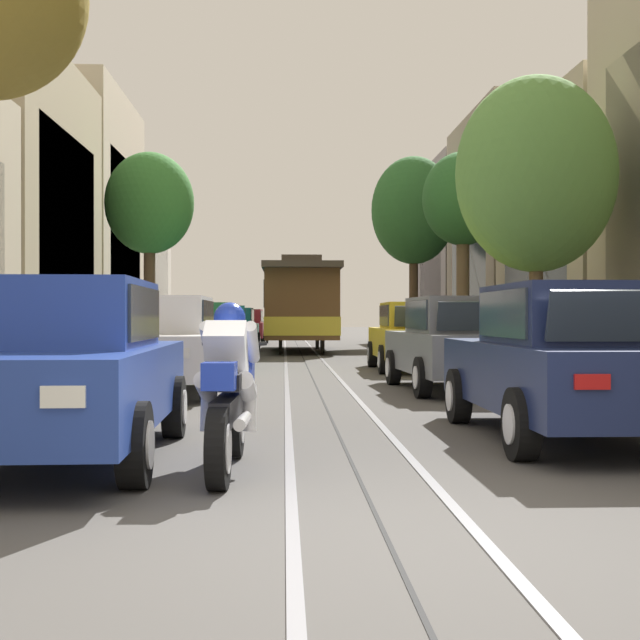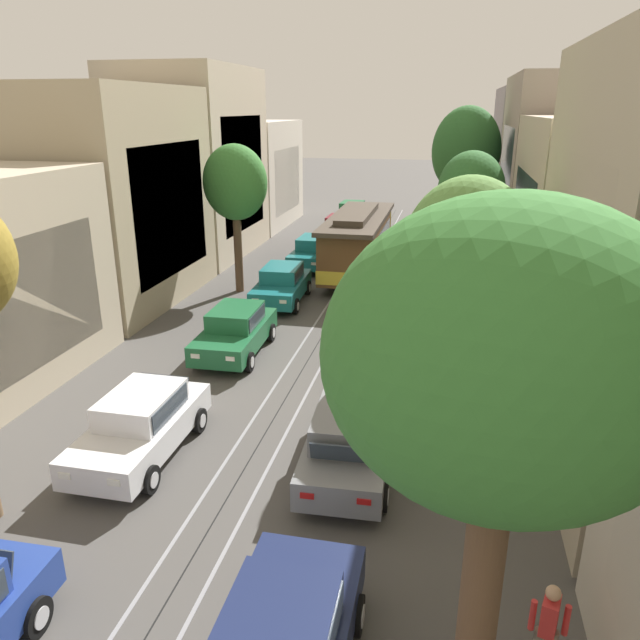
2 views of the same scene
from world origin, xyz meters
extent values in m
plane|color=#4C4947|center=(0.00, 18.19, 0.00)|extent=(160.00, 160.00, 0.00)
cube|color=gray|center=(-0.53, 20.74, 0.01)|extent=(0.08, 53.48, 0.01)
cube|color=gray|center=(0.53, 20.74, 0.01)|extent=(0.08, 53.48, 0.01)
cube|color=black|center=(0.00, 20.74, 0.00)|extent=(0.03, 53.48, 0.01)
cube|color=#2D3842|center=(-6.84, 11.64, 2.80)|extent=(0.04, 6.37, 3.73)
cube|color=tan|center=(-9.50, 20.74, 4.38)|extent=(5.36, 8.80, 8.76)
cube|color=#2D3842|center=(-6.84, 20.74, 3.94)|extent=(0.04, 6.37, 5.26)
cube|color=#BCAD93|center=(-9.80, 29.83, 4.99)|extent=(5.96, 8.80, 9.99)
cube|color=#2D3842|center=(-6.84, 29.83, 4.49)|extent=(0.04, 6.37, 5.99)
cube|color=beige|center=(-9.01, 38.93, 3.52)|extent=(4.37, 8.80, 7.05)
cube|color=#2D3842|center=(-6.84, 38.93, 3.17)|extent=(0.04, 6.37, 4.23)
cube|color=#2D3842|center=(6.84, 11.64, 4.19)|extent=(0.04, 6.37, 5.59)
cube|color=#BCAD93|center=(9.25, 20.74, 3.81)|extent=(4.85, 8.80, 7.62)
cube|color=#2D3842|center=(6.84, 20.74, 3.43)|extent=(0.04, 6.37, 4.57)
cube|color=gray|center=(9.67, 29.83, 4.69)|extent=(5.70, 8.80, 9.39)
cube|color=#2D3842|center=(6.84, 29.83, 4.23)|extent=(0.04, 6.37, 5.63)
cube|color=gray|center=(9.08, 38.93, 4.53)|extent=(4.51, 8.80, 9.06)
cube|color=#2D3842|center=(6.84, 38.93, 4.08)|extent=(0.04, 6.37, 5.43)
cube|color=#B21414|center=(-2.06, 5.03, 0.75)|extent=(0.28, 0.05, 0.12)
cylinder|color=black|center=(-1.72, 4.21, 0.32)|extent=(0.21, 0.64, 0.64)
cylinder|color=silver|center=(-1.61, 4.21, 0.32)|extent=(0.03, 0.35, 0.35)
cube|color=silver|center=(-2.58, 9.34, 0.65)|extent=(1.82, 4.31, 0.66)
cube|color=silver|center=(-2.57, 9.49, 1.28)|extent=(1.48, 2.07, 0.60)
cube|color=#2D3842|center=(-2.58, 8.65, 1.26)|extent=(1.33, 0.23, 0.47)
cube|color=#2D3842|center=(-2.57, 10.67, 1.26)|extent=(1.30, 0.20, 0.45)
cube|color=#2D3842|center=(-1.83, 9.49, 1.28)|extent=(0.04, 1.81, 0.47)
cube|color=#2D3842|center=(-3.32, 9.49, 1.28)|extent=(0.04, 1.81, 0.47)
cube|color=white|center=(-2.02, 7.18, 0.75)|extent=(0.28, 0.04, 0.14)
cube|color=#B21414|center=(-2.01, 11.50, 0.75)|extent=(0.28, 0.04, 0.12)
cube|color=white|center=(-3.14, 7.18, 0.75)|extent=(0.28, 0.04, 0.14)
cube|color=#B21414|center=(-3.13, 11.50, 0.75)|extent=(0.28, 0.04, 0.12)
cylinder|color=black|center=(-1.70, 8.00, 0.32)|extent=(0.20, 0.64, 0.64)
cylinder|color=silver|center=(-1.59, 8.00, 0.32)|extent=(0.02, 0.35, 0.35)
cylinder|color=black|center=(-3.46, 8.01, 0.32)|extent=(0.20, 0.64, 0.64)
cylinder|color=silver|center=(-3.57, 8.01, 0.32)|extent=(0.02, 0.35, 0.35)
cylinder|color=black|center=(-1.69, 10.67, 0.32)|extent=(0.20, 0.64, 0.64)
cylinder|color=silver|center=(-1.58, 10.67, 0.32)|extent=(0.02, 0.35, 0.35)
cylinder|color=black|center=(-3.45, 10.68, 0.32)|extent=(0.20, 0.64, 0.64)
cylinder|color=silver|center=(-3.56, 10.68, 0.32)|extent=(0.02, 0.35, 0.35)
cube|color=#1E6038|center=(-2.53, 15.84, 0.65)|extent=(1.91, 4.34, 0.66)
cube|color=#1E6038|center=(-2.54, 15.99, 1.28)|extent=(1.53, 2.10, 0.60)
cube|color=#2D3842|center=(-2.52, 15.15, 1.26)|extent=(1.34, 0.26, 0.47)
cube|color=#2D3842|center=(-2.57, 17.17, 1.26)|extent=(1.30, 0.23, 0.45)
cube|color=#2D3842|center=(-1.79, 16.01, 1.28)|extent=(0.08, 1.81, 0.47)
cube|color=#2D3842|center=(-3.29, 15.97, 1.28)|extent=(0.08, 1.81, 0.47)
cube|color=white|center=(-1.92, 13.69, 0.75)|extent=(0.28, 0.05, 0.14)
cube|color=#B21414|center=(-2.03, 18.01, 0.75)|extent=(0.28, 0.05, 0.12)
cube|color=white|center=(-3.04, 13.66, 0.75)|extent=(0.28, 0.05, 0.14)
cube|color=#B21414|center=(-3.15, 17.98, 0.75)|extent=(0.28, 0.05, 0.12)
cylinder|color=black|center=(-1.62, 14.53, 0.32)|extent=(0.22, 0.64, 0.64)
cylinder|color=silver|center=(-1.51, 14.53, 0.32)|extent=(0.03, 0.35, 0.35)
cylinder|color=black|center=(-3.38, 14.48, 0.32)|extent=(0.22, 0.64, 0.64)
cylinder|color=silver|center=(-3.49, 14.48, 0.32)|extent=(0.03, 0.35, 0.35)
cylinder|color=black|center=(-1.69, 17.19, 0.32)|extent=(0.22, 0.64, 0.64)
cylinder|color=silver|center=(-1.58, 17.19, 0.32)|extent=(0.03, 0.35, 0.35)
cylinder|color=black|center=(-3.45, 17.15, 0.32)|extent=(0.22, 0.64, 0.64)
cylinder|color=silver|center=(-3.56, 17.14, 0.32)|extent=(0.03, 0.35, 0.35)
cube|color=#196B70|center=(-2.51, 21.60, 0.65)|extent=(1.98, 4.37, 0.66)
cube|color=#196B70|center=(-2.52, 21.75, 1.28)|extent=(1.56, 2.13, 0.60)
cube|color=#2D3842|center=(-2.48, 20.91, 1.26)|extent=(1.34, 0.28, 0.47)
cube|color=#2D3842|center=(-2.57, 22.93, 1.26)|extent=(1.30, 0.25, 0.45)
cube|color=#2D3842|center=(-1.77, 21.78, 1.28)|extent=(0.11, 1.81, 0.47)
cube|color=#2D3842|center=(-3.27, 21.72, 1.28)|extent=(0.11, 1.81, 0.47)
cube|color=white|center=(-1.86, 19.47, 0.75)|extent=(0.28, 0.05, 0.14)
cube|color=#B21414|center=(-2.05, 23.78, 0.75)|extent=(0.28, 0.05, 0.12)
cube|color=white|center=(-2.98, 19.42, 0.75)|extent=(0.28, 0.05, 0.14)
cube|color=#B21414|center=(-3.16, 23.73, 0.75)|extent=(0.28, 0.05, 0.12)
cylinder|color=black|center=(-1.58, 20.31, 0.32)|extent=(0.23, 0.65, 0.64)
cylinder|color=silver|center=(-1.47, 20.31, 0.32)|extent=(0.04, 0.35, 0.35)
cylinder|color=black|center=(-3.34, 20.23, 0.32)|extent=(0.23, 0.65, 0.64)
cylinder|color=silver|center=(-3.44, 20.23, 0.32)|extent=(0.04, 0.35, 0.35)
cylinder|color=black|center=(-1.69, 22.97, 0.32)|extent=(0.23, 0.65, 0.64)
cylinder|color=silver|center=(-1.58, 22.97, 0.32)|extent=(0.04, 0.35, 0.35)
cylinder|color=black|center=(-3.45, 22.89, 0.32)|extent=(0.23, 0.65, 0.64)
cylinder|color=silver|center=(-3.56, 22.89, 0.32)|extent=(0.04, 0.35, 0.35)
cube|color=#196B70|center=(-2.52, 27.79, 0.65)|extent=(1.87, 4.33, 0.66)
cube|color=#196B70|center=(-2.52, 27.94, 1.28)|extent=(1.51, 2.09, 0.60)
cube|color=#2D3842|center=(-2.53, 27.10, 1.26)|extent=(1.34, 0.24, 0.47)
cube|color=#2D3842|center=(-2.50, 29.12, 1.26)|extent=(1.30, 0.22, 0.45)
cube|color=#2D3842|center=(-1.77, 27.93, 1.28)|extent=(0.06, 1.81, 0.47)
cube|color=#2D3842|center=(-3.26, 27.95, 1.28)|extent=(0.06, 1.81, 0.47)
cube|color=white|center=(-2.00, 25.62, 0.75)|extent=(0.28, 0.04, 0.14)
cube|color=#B21414|center=(-1.92, 29.94, 0.75)|extent=(0.28, 0.04, 0.12)
cube|color=white|center=(-3.11, 25.64, 0.75)|extent=(0.28, 0.04, 0.14)
cube|color=#B21414|center=(-3.04, 29.96, 0.75)|extent=(0.28, 0.04, 0.12)
cylinder|color=black|center=(-1.66, 26.44, 0.32)|extent=(0.21, 0.64, 0.64)
cylinder|color=silver|center=(-1.55, 26.44, 0.32)|extent=(0.03, 0.35, 0.35)
cylinder|color=black|center=(-3.42, 26.47, 0.32)|extent=(0.21, 0.64, 0.64)
cylinder|color=silver|center=(-3.53, 26.48, 0.32)|extent=(0.03, 0.35, 0.35)
cylinder|color=black|center=(-1.62, 29.11, 0.32)|extent=(0.21, 0.64, 0.64)
cylinder|color=silver|center=(-1.51, 29.11, 0.32)|extent=(0.03, 0.35, 0.35)
cylinder|color=black|center=(-3.38, 29.14, 0.32)|extent=(0.21, 0.64, 0.64)
cylinder|color=silver|center=(-3.49, 29.14, 0.32)|extent=(0.03, 0.35, 0.35)
cube|color=maroon|center=(-2.33, 34.36, 0.65)|extent=(1.92, 4.35, 0.66)
cube|color=maroon|center=(-2.33, 34.51, 1.28)|extent=(1.53, 2.10, 0.60)
cube|color=#2D3842|center=(-2.35, 33.67, 1.26)|extent=(1.34, 0.26, 0.47)
cube|color=#2D3842|center=(-2.29, 35.70, 1.26)|extent=(1.30, 0.23, 0.45)
cube|color=#2D3842|center=(-1.58, 34.49, 1.28)|extent=(0.08, 1.81, 0.47)
cube|color=#2D3842|center=(-3.08, 34.53, 1.28)|extent=(0.08, 1.81, 0.47)
cube|color=white|center=(-1.83, 32.19, 0.75)|extent=(0.28, 0.05, 0.14)
cube|color=#B21414|center=(-1.71, 36.51, 0.75)|extent=(0.28, 0.05, 0.12)
cube|color=white|center=(-2.95, 32.22, 0.75)|extent=(0.28, 0.05, 0.14)
cube|color=#B21414|center=(-2.83, 36.54, 0.75)|extent=(0.28, 0.05, 0.12)
cylinder|color=black|center=(-1.49, 33.01, 0.32)|extent=(0.22, 0.65, 0.64)
cylinder|color=silver|center=(-1.38, 33.00, 0.32)|extent=(0.03, 0.35, 0.35)
cylinder|color=black|center=(-3.25, 33.05, 0.32)|extent=(0.22, 0.65, 0.64)
cylinder|color=silver|center=(-3.36, 33.06, 0.32)|extent=(0.03, 0.35, 0.35)
cylinder|color=black|center=(-1.42, 35.67, 0.32)|extent=(0.22, 0.65, 0.64)
cylinder|color=silver|center=(-1.31, 35.67, 0.32)|extent=(0.03, 0.35, 0.35)
cylinder|color=black|center=(-3.17, 35.72, 0.32)|extent=(0.22, 0.65, 0.64)
cylinder|color=silver|center=(-3.28, 35.72, 0.32)|extent=(0.03, 0.35, 0.35)
cube|color=#1E6038|center=(-2.54, 40.31, 0.65)|extent=(2.00, 4.38, 0.66)
cube|color=#1E6038|center=(-2.53, 40.46, 1.28)|extent=(1.57, 2.13, 0.60)
cube|color=#2D3842|center=(-2.57, 39.62, 1.26)|extent=(1.34, 0.28, 0.47)
cube|color=#2D3842|center=(-2.47, 41.64, 1.26)|extent=(1.30, 0.26, 0.45)
cube|color=#2D3842|center=(-1.78, 40.43, 1.28)|extent=(0.11, 1.81, 0.47)
cube|color=#2D3842|center=(-3.28, 40.49, 1.28)|extent=(0.11, 1.81, 0.47)
cube|color=white|center=(-2.08, 38.13, 0.75)|extent=(0.28, 0.05, 0.14)
cube|color=#B21414|center=(-1.88, 42.44, 0.75)|extent=(0.28, 0.05, 0.12)
cube|color=white|center=(-3.19, 38.18, 0.75)|extent=(0.28, 0.05, 0.14)
cube|color=#B21414|center=(-2.99, 42.49, 0.75)|extent=(0.28, 0.05, 0.12)
cylinder|color=black|center=(-1.72, 38.94, 0.32)|extent=(0.23, 0.65, 0.64)
cylinder|color=silver|center=(-1.61, 38.93, 0.32)|extent=(0.04, 0.35, 0.35)
cylinder|color=black|center=(-3.48, 39.02, 0.32)|extent=(0.23, 0.65, 0.64)
cylinder|color=silver|center=(-3.59, 39.02, 0.32)|extent=(0.04, 0.35, 0.35)
cylinder|color=black|center=(-1.59, 41.60, 0.32)|extent=(0.23, 0.65, 0.64)
cylinder|color=silver|center=(-1.48, 41.60, 0.32)|extent=(0.04, 0.35, 0.35)
cylinder|color=black|center=(-3.35, 41.68, 0.32)|extent=(0.23, 0.65, 0.64)
cylinder|color=silver|center=(-3.46, 41.69, 0.32)|extent=(0.04, 0.35, 0.35)
cube|color=#19234C|center=(2.35, 3.81, 1.28)|extent=(1.48, 2.07, 0.60)
cube|color=#2D3842|center=(2.35, 4.65, 1.26)|extent=(1.33, 0.22, 0.47)
cube|color=#2D3842|center=(1.61, 3.81, 1.28)|extent=(0.03, 1.81, 0.47)
cube|color=white|center=(1.79, 6.12, 0.75)|extent=(0.28, 0.04, 0.14)
cube|color=white|center=(2.91, 6.13, 0.75)|extent=(0.28, 0.04, 0.14)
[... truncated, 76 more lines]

